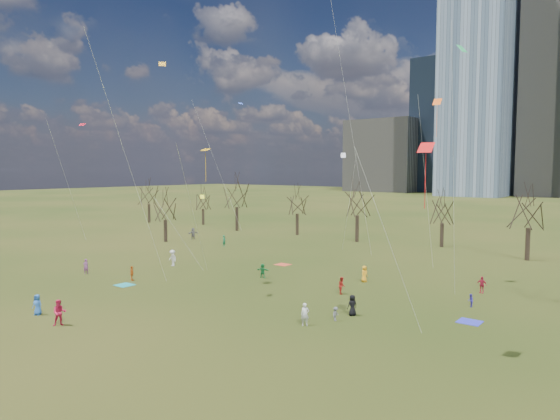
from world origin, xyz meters
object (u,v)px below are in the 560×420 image
Objects in this scene: blanket_teal at (125,285)px; blanket_navy at (470,322)px; person_0 at (37,305)px; person_4 at (132,273)px; person_2 at (59,313)px; person_1 at (305,314)px; blanket_crimson at (283,265)px.

blanket_navy is at bearing 16.03° from blanket_teal.
person_0 is 1.08× the size of person_4.
blanket_navy is 1.10× the size of person_4.
person_0 reaches higher than blanket_navy.
person_0 is 0.85× the size of person_2.
person_2 is at bearing -140.36° from blanket_navy.
person_4 is (-30.67, -6.86, 0.71)m from blanket_navy.
blanket_teal is at bearing 155.53° from person_4.
person_1 is at bearing -151.63° from person_4.
blanket_navy is at bearing -20.44° from blanket_crimson.
person_1 reaches higher than person_4.
person_2 reaches higher than blanket_navy.
person_2 is at bearing 173.36° from person_1.
person_4 is at bearing -113.00° from blanket_crimson.
person_1 is (20.66, 0.51, 0.79)m from blanket_teal.
blanket_teal is at bearing -107.80° from blanket_crimson.
person_2 is at bearing 155.94° from person_4.
person_4 reaches higher than blanket_navy.
person_2 is (-13.62, -10.68, 0.13)m from person_1.
person_0 is (3.20, -9.86, 0.77)m from blanket_teal.
person_0 reaches higher than blanket_teal.
person_2 is 1.28× the size of person_4.
blanket_teal is at bearing 63.65° from person_2.
blanket_teal is 1.00× the size of blanket_crimson.
blanket_navy is 32.13m from person_0.
blanket_crimson is (-23.97, 8.93, 0.00)m from blanket_navy.
person_0 is 12.27m from person_4.
person_4 is (-4.31, 11.49, -0.06)m from person_0.
person_1 is at bearing -22.93° from person_2.
blanket_crimson is 0.86× the size of person_2.
blanket_teal is 30.76m from blanket_navy.
person_1 is 1.10× the size of person_4.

